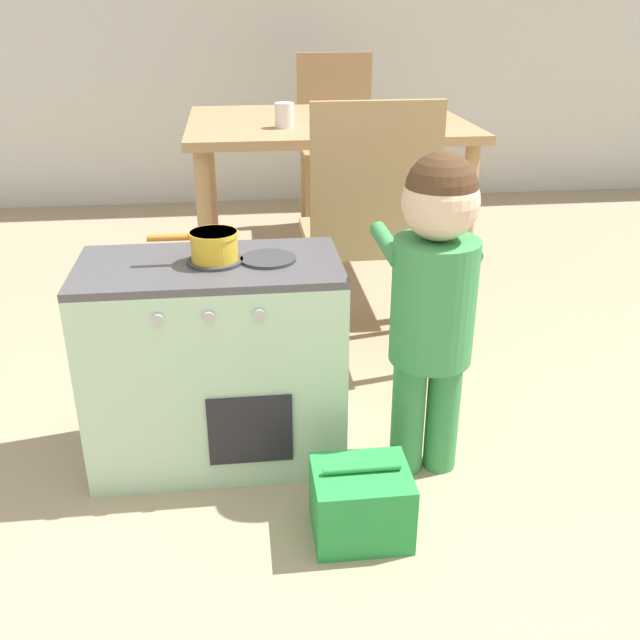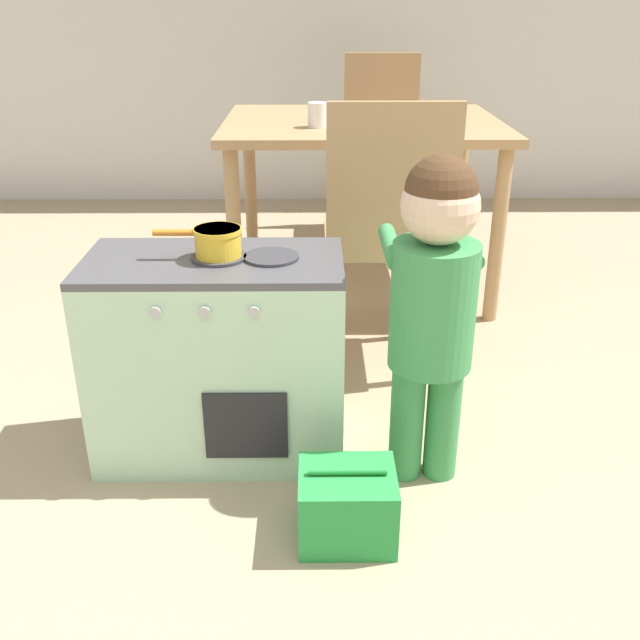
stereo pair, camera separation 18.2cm
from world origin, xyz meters
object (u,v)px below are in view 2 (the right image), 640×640
at_px(play_kitchen, 219,357).
at_px(dining_table, 362,142).
at_px(toy_basket, 347,505).
at_px(dining_chair_near, 387,231).
at_px(cup_on_table, 317,115).
at_px(toy_pot, 217,240).
at_px(dining_chair_far, 382,139).
at_px(child_figure, 434,289).

distance_m(play_kitchen, dining_table, 1.38).
xyz_separation_m(toy_basket, dining_chair_near, (0.16, 0.86, 0.40)).
xyz_separation_m(play_kitchen, cup_on_table, (0.28, 1.08, 0.48)).
bearing_deg(toy_basket, dining_chair_near, 79.39).
xyz_separation_m(toy_pot, dining_table, (0.45, 1.26, 0.01)).
xyz_separation_m(toy_basket, cup_on_table, (-0.06, 1.46, 0.68)).
xyz_separation_m(dining_table, dining_chair_near, (0.04, -0.78, -0.14)).
height_order(dining_chair_near, cup_on_table, dining_chair_near).
xyz_separation_m(toy_pot, toy_basket, (0.32, -0.38, -0.53)).
bearing_deg(toy_basket, dining_chair_far, 83.33).
height_order(play_kitchen, dining_table, dining_table).
bearing_deg(dining_chair_near, toy_pot, -135.38).
distance_m(dining_chair_near, dining_chair_far, 1.62).
distance_m(play_kitchen, dining_chair_far, 2.19).
bearing_deg(dining_chair_near, dining_table, 92.63).
height_order(play_kitchen, child_figure, child_figure).
bearing_deg(toy_pot, dining_table, 70.40).
bearing_deg(dining_chair_near, toy_basket, -100.61).
relative_size(child_figure, toy_basket, 3.79).
xyz_separation_m(play_kitchen, child_figure, (0.55, -0.13, 0.25)).
bearing_deg(dining_table, dining_chair_near, -87.37).
bearing_deg(play_kitchen, dining_chair_near, 43.87).
distance_m(dining_table, dining_chair_near, 0.79).
height_order(dining_table, dining_chair_near, dining_chair_near).
xyz_separation_m(toy_pot, dining_chair_far, (0.61, 2.09, -0.13)).
xyz_separation_m(toy_pot, cup_on_table, (0.26, 1.08, 0.15)).
distance_m(toy_basket, dining_chair_near, 0.96).
distance_m(dining_table, cup_on_table, 0.29).
relative_size(toy_pot, child_figure, 0.26).
bearing_deg(dining_chair_far, cup_on_table, 70.98).
relative_size(child_figure, cup_on_table, 9.31).
bearing_deg(child_figure, dining_chair_near, 95.02).
bearing_deg(toy_basket, dining_table, 85.64).
bearing_deg(cup_on_table, dining_table, 43.84).
height_order(toy_pot, dining_chair_far, dining_chair_far).
xyz_separation_m(play_kitchen, toy_basket, (0.34, -0.38, -0.20)).
height_order(toy_pot, child_figure, child_figure).
relative_size(dining_chair_near, cup_on_table, 9.83).
distance_m(toy_pot, dining_table, 1.33).
height_order(play_kitchen, toy_basket, play_kitchen).
relative_size(dining_chair_far, cup_on_table, 9.83).
bearing_deg(play_kitchen, child_figure, -13.62).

